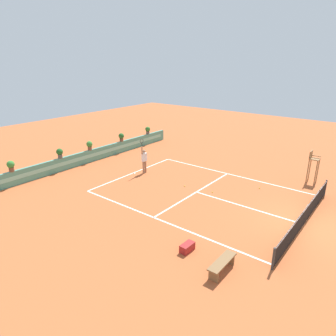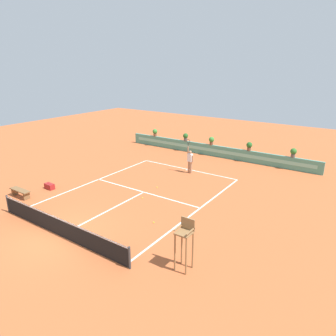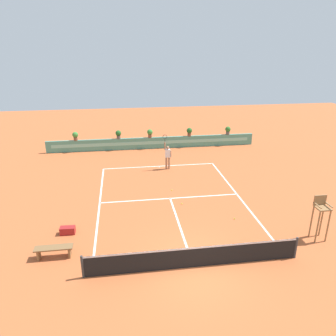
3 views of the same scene
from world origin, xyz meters
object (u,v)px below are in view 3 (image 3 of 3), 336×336
tennis_ball_near_baseline (234,219)px  potted_plant_far_left (75,136)px  potted_plant_left (118,134)px  potted_plant_centre (150,133)px  potted_plant_far_right (228,130)px  tennis_ball_mid_court (182,204)px  gear_bag (68,230)px  bench_courtside (54,250)px  tennis_ball_by_sideline (172,190)px  potted_plant_right (189,131)px  umpire_chair (321,213)px  tennis_player (168,155)px

tennis_ball_near_baseline → potted_plant_far_left: 16.05m
potted_plant_left → potted_plant_centre: bearing=0.0°
tennis_ball_near_baseline → potted_plant_centre: 13.35m
potted_plant_far_right → potted_plant_centre: (-6.97, 0.00, 0.00)m
tennis_ball_near_baseline → tennis_ball_mid_court: (-2.41, 2.07, 0.00)m
gear_bag → potted_plant_left: (2.52, 13.05, 1.23)m
bench_courtside → gear_bag: bearing=80.8°
tennis_ball_by_sideline → potted_plant_far_right: potted_plant_far_right is taller
potted_plant_left → potted_plant_far_left: 3.56m
potted_plant_far_right → potted_plant_right: bearing=180.0°
umpire_chair → tennis_ball_by_sideline: umpire_chair is taller
gear_bag → tennis_player: bearing=52.8°
tennis_ball_by_sideline → potted_plant_right: (2.95, 8.91, 1.38)m
tennis_player → potted_plant_centre: 5.20m
gear_bag → tennis_ball_by_sideline: bearing=35.9°
bench_courtside → tennis_ball_mid_court: bearing=32.9°
gear_bag → tennis_player: (6.01, 7.93, 0.87)m
tennis_ball_near_baseline → bench_courtside: bearing=-167.0°
potted_plant_far_left → potted_plant_right: 9.72m
tennis_ball_by_sideline → potted_plant_far_left: (-6.77, 8.91, 1.38)m
gear_bag → tennis_ball_near_baseline: 8.42m
potted_plant_far_right → potted_plant_left: size_ratio=1.00×
potted_plant_right → potted_plant_far_left: bearing=180.0°
potted_plant_right → tennis_player: bearing=-117.5°
tennis_ball_near_baseline → potted_plant_right: potted_plant_right is taller
tennis_ball_mid_court → potted_plant_centre: bearing=94.3°
bench_courtside → potted_plant_far_left: 14.94m
bench_courtside → potted_plant_far_right: 19.45m
tennis_player → tennis_ball_near_baseline: bearing=-72.7°
tennis_player → potted_plant_far_left: size_ratio=3.57×
gear_bag → tennis_player: 9.99m
gear_bag → potted_plant_right: potted_plant_right is taller
tennis_ball_mid_court → potted_plant_far_left: (-7.06, 10.81, 1.38)m
tennis_player → tennis_ball_by_sideline: bearing=-94.4°
potted_plant_centre → potted_plant_far_left: bearing=180.0°
gear_bag → potted_plant_centre: bearing=68.2°
tennis_player → potted_plant_far_right: 8.02m
tennis_ball_mid_court → tennis_ball_by_sideline: bearing=98.7°
potted_plant_far_right → potted_plant_left: bearing=180.0°
gear_bag → potted_plant_right: 15.72m
tennis_ball_mid_court → potted_plant_right: potted_plant_right is taller
gear_bag → tennis_ball_mid_court: gear_bag is taller
bench_courtside → potted_plant_right: (8.97, 14.89, 1.04)m
tennis_ball_mid_court → tennis_ball_by_sideline: same height
gear_bag → potted_plant_left: 13.35m
tennis_player → tennis_ball_near_baseline: 8.19m
tennis_ball_by_sideline → bench_courtside: bearing=-135.2°
bench_courtside → tennis_ball_mid_court: size_ratio=23.53×
tennis_player → tennis_ball_near_baseline: size_ratio=38.01×
potted_plant_centre → gear_bag: bearing=-111.8°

